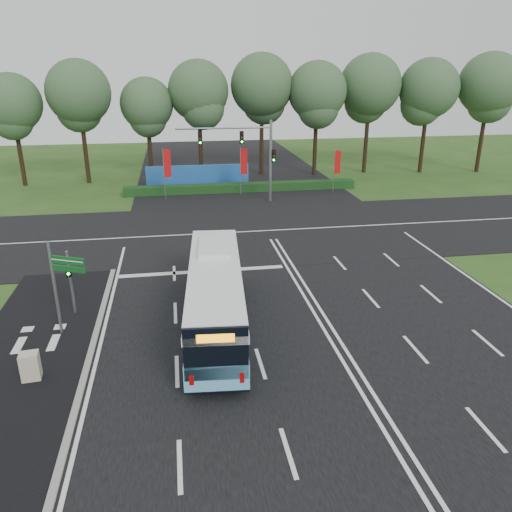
% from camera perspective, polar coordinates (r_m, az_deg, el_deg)
% --- Properties ---
extents(ground, '(120.00, 120.00, 0.00)m').
position_cam_1_polar(ground, '(25.29, 5.98, -5.44)').
color(ground, '#284D19').
rests_on(ground, ground).
extents(road_main, '(20.00, 120.00, 0.04)m').
position_cam_1_polar(road_main, '(25.28, 5.98, -5.40)').
color(road_main, black).
rests_on(road_main, ground).
extents(road_cross, '(120.00, 14.00, 0.05)m').
position_cam_1_polar(road_cross, '(36.15, 1.06, 2.88)').
color(road_cross, black).
rests_on(road_cross, ground).
extents(bike_path, '(5.00, 18.00, 0.06)m').
position_cam_1_polar(bike_path, '(22.73, -24.38, -10.49)').
color(bike_path, black).
rests_on(bike_path, ground).
extents(kerb_strip, '(0.25, 18.00, 0.12)m').
position_cam_1_polar(kerb_strip, '(22.18, -18.32, -10.32)').
color(kerb_strip, gray).
rests_on(kerb_strip, ground).
extents(city_bus, '(3.20, 11.21, 3.18)m').
position_cam_1_polar(city_bus, '(22.36, -4.65, -4.51)').
color(city_bus, '#64B9E9').
rests_on(city_bus, ground).
extents(pedestrian_signal, '(0.29, 0.41, 3.21)m').
position_cam_1_polar(pedestrian_signal, '(24.95, -20.44, -2.66)').
color(pedestrian_signal, gray).
rests_on(pedestrian_signal, ground).
extents(street_sign, '(1.55, 0.78, 4.34)m').
position_cam_1_polar(street_sign, '(22.81, -21.45, -2.40)').
color(street_sign, gray).
rests_on(street_sign, ground).
extents(utility_cabinet, '(0.74, 0.63, 1.14)m').
position_cam_1_polar(utility_cabinet, '(21.01, -24.38, -11.45)').
color(utility_cabinet, beige).
rests_on(utility_cabinet, ground).
extents(banner_flag_left, '(0.66, 0.20, 4.59)m').
position_cam_1_polar(banner_flag_left, '(45.11, -10.20, 10.05)').
color(banner_flag_left, gray).
rests_on(banner_flag_left, ground).
extents(banner_flag_mid, '(0.65, 0.12, 4.38)m').
position_cam_1_polar(banner_flag_mid, '(46.15, -1.49, 10.44)').
color(banner_flag_mid, gray).
rests_on(banner_flag_mid, ground).
extents(banner_flag_right, '(0.59, 0.13, 4.01)m').
position_cam_1_polar(banner_flag_right, '(47.90, 9.21, 10.29)').
color(banner_flag_right, gray).
rests_on(banner_flag_right, ground).
extents(traffic_light_gantry, '(8.41, 0.28, 7.00)m').
position_cam_1_polar(traffic_light_gantry, '(43.31, -0.69, 12.18)').
color(traffic_light_gantry, gray).
rests_on(traffic_light_gantry, ground).
extents(hedge, '(22.00, 1.20, 0.80)m').
position_cam_1_polar(hedge, '(47.97, -1.64, 7.83)').
color(hedge, '#143613').
rests_on(hedge, ground).
extents(blue_hoarding, '(10.00, 0.30, 2.20)m').
position_cam_1_polar(blue_hoarding, '(49.91, -6.66, 9.03)').
color(blue_hoarding, '#1F59AC').
rests_on(blue_hoarding, ground).
extents(eucalyptus_row, '(54.94, 9.20, 12.79)m').
position_cam_1_polar(eucalyptus_row, '(54.41, 3.00, 18.39)').
color(eucalyptus_row, black).
rests_on(eucalyptus_row, ground).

